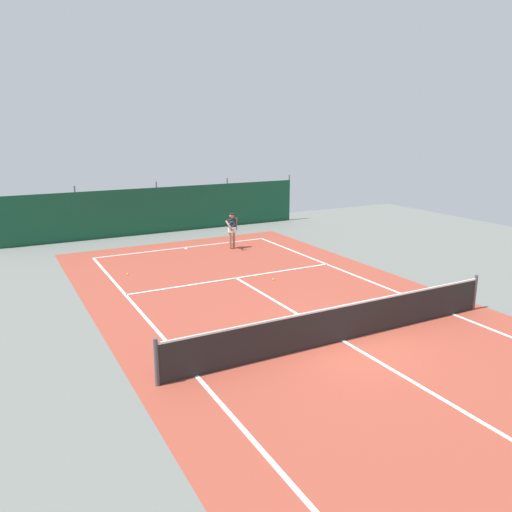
# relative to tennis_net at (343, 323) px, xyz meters

# --- Properties ---
(ground_plane) EXTENTS (36.00, 36.00, 0.00)m
(ground_plane) POSITION_rel_tennis_net_xyz_m (0.00, 0.00, -0.51)
(ground_plane) COLOR slate
(court_surface) EXTENTS (11.02, 26.60, 0.01)m
(court_surface) POSITION_rel_tennis_net_xyz_m (0.00, 0.00, -0.51)
(court_surface) COLOR brown
(court_surface) RESTS_ON ground
(tennis_net) EXTENTS (10.12, 0.10, 1.10)m
(tennis_net) POSITION_rel_tennis_net_xyz_m (0.00, 0.00, 0.00)
(tennis_net) COLOR black
(tennis_net) RESTS_ON ground
(back_fence) EXTENTS (16.30, 0.98, 2.70)m
(back_fence) POSITION_rel_tennis_net_xyz_m (-0.00, 16.26, 0.16)
(back_fence) COLOR #14472D
(back_fence) RESTS_ON ground
(tennis_player) EXTENTS (0.66, 0.79, 1.64)m
(tennis_player) POSITION_rel_tennis_net_xyz_m (1.89, 10.70, 0.45)
(tennis_player) COLOR #9E7051
(tennis_player) RESTS_ON ground
(tennis_ball_near_player) EXTENTS (0.07, 0.07, 0.07)m
(tennis_ball_near_player) POSITION_rel_tennis_net_xyz_m (-3.45, 8.72, -0.48)
(tennis_ball_near_player) COLOR #CCDB33
(tennis_ball_near_player) RESTS_ON ground
(tennis_ball_midcourt) EXTENTS (0.07, 0.07, 0.07)m
(tennis_ball_midcourt) POSITION_rel_tennis_net_xyz_m (1.10, 5.53, -0.48)
(tennis_ball_midcourt) COLOR #CCDB33
(tennis_ball_midcourt) RESTS_ON ground
(parked_car) EXTENTS (2.19, 4.29, 1.68)m
(parked_car) POSITION_rel_tennis_net_xyz_m (2.37, 18.89, 0.33)
(parked_car) COLOR black
(parked_car) RESTS_ON ground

